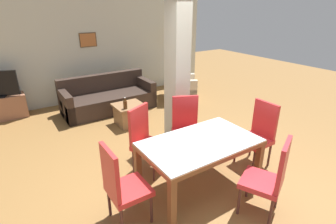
% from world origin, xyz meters
% --- Properties ---
extents(ground_plane, '(18.00, 18.00, 0.00)m').
position_xyz_m(ground_plane, '(0.00, 0.00, 0.00)').
color(ground_plane, brown).
extents(back_wall, '(7.20, 0.09, 2.70)m').
position_xyz_m(back_wall, '(0.00, 4.64, 1.35)').
color(back_wall, beige).
rests_on(back_wall, ground_plane).
extents(divider_pillar, '(0.32, 0.38, 2.70)m').
position_xyz_m(divider_pillar, '(0.62, 1.44, 1.35)').
color(divider_pillar, beige).
rests_on(divider_pillar, ground_plane).
extents(dining_table, '(1.57, 0.94, 0.76)m').
position_xyz_m(dining_table, '(0.00, 0.00, 0.61)').
color(dining_table, brown).
rests_on(dining_table, ground_plane).
extents(dining_chair_far_left, '(0.61, 0.61, 1.05)m').
position_xyz_m(dining_chair_far_left, '(-0.39, 0.82, 0.56)').
color(dining_chair_far_left, red).
rests_on(dining_chair_far_left, ground_plane).
extents(dining_chair_head_left, '(0.46, 0.46, 1.05)m').
position_xyz_m(dining_chair_head_left, '(-1.16, 0.00, 0.56)').
color(dining_chair_head_left, red).
rests_on(dining_chair_head_left, ground_plane).
extents(dining_chair_far_right, '(0.61, 0.61, 1.05)m').
position_xyz_m(dining_chair_far_right, '(0.39, 0.83, 0.56)').
color(dining_chair_far_right, red).
rests_on(dining_chair_far_right, ground_plane).
extents(dining_chair_head_right, '(0.46, 0.46, 1.05)m').
position_xyz_m(dining_chair_head_right, '(1.22, 0.00, 0.56)').
color(dining_chair_head_right, red).
rests_on(dining_chair_head_right, ground_plane).
extents(dining_chair_near_right, '(0.61, 0.61, 1.05)m').
position_xyz_m(dining_chair_near_right, '(0.39, -0.84, 0.56)').
color(dining_chair_near_right, red).
rests_on(dining_chair_near_right, ground_plane).
extents(sofa, '(2.19, 0.95, 0.84)m').
position_xyz_m(sofa, '(0.06, 3.60, 0.28)').
color(sofa, '#33261F').
rests_on(sofa, ground_plane).
extents(armchair, '(1.15, 1.14, 0.84)m').
position_xyz_m(armchair, '(1.94, 3.24, 0.29)').
color(armchair, beige).
rests_on(armchair, ground_plane).
extents(coffee_table, '(0.62, 0.58, 0.45)m').
position_xyz_m(coffee_table, '(0.12, 2.53, 0.23)').
color(coffee_table, olive).
rests_on(coffee_table, ground_plane).
extents(bottle, '(0.08, 0.08, 0.24)m').
position_xyz_m(bottle, '(-0.03, 2.36, 0.55)').
color(bottle, '#4C2D14').
rests_on(bottle, coffee_table).
extents(tv_stand, '(1.09, 0.40, 0.54)m').
position_xyz_m(tv_stand, '(-2.23, 4.36, 0.27)').
color(tv_stand, '#986146').
rests_on(tv_stand, ground_plane).
extents(floor_lamp, '(0.40, 0.40, 1.81)m').
position_xyz_m(floor_lamp, '(2.33, 3.93, 1.55)').
color(floor_lamp, '#B7B7BC').
rests_on(floor_lamp, ground_plane).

